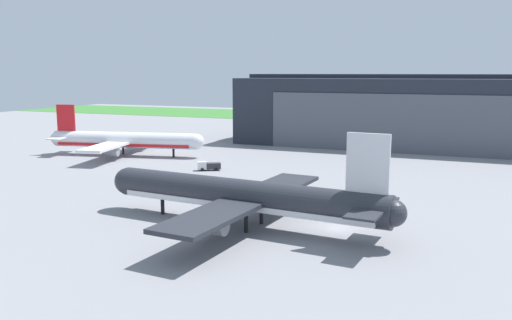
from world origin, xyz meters
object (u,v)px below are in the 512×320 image
(airliner_near_right, at_px, (243,196))
(airliner_far_right, at_px, (125,140))
(fuel_bowser, at_px, (209,166))
(maintenance_hangar, at_px, (428,112))

(airliner_near_right, bearing_deg, airliner_far_right, 139.54)
(airliner_far_right, relative_size, fuel_bowser, 7.89)
(airliner_far_right, xyz_separation_m, airliner_near_right, (53.63, -45.74, 0.36))
(fuel_bowser, bearing_deg, airliner_far_right, 161.17)
(maintenance_hangar, relative_size, fuel_bowser, 20.82)
(maintenance_hangar, xyz_separation_m, airliner_near_right, (-16.37, -93.41, -5.58))
(maintenance_hangar, bearing_deg, fuel_bowser, -125.14)
(maintenance_hangar, xyz_separation_m, fuel_bowser, (-40.60, -57.69, -8.84))
(airliner_far_right, bearing_deg, airliner_near_right, -40.46)
(airliner_near_right, xyz_separation_m, fuel_bowser, (-24.23, 35.72, -3.27))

